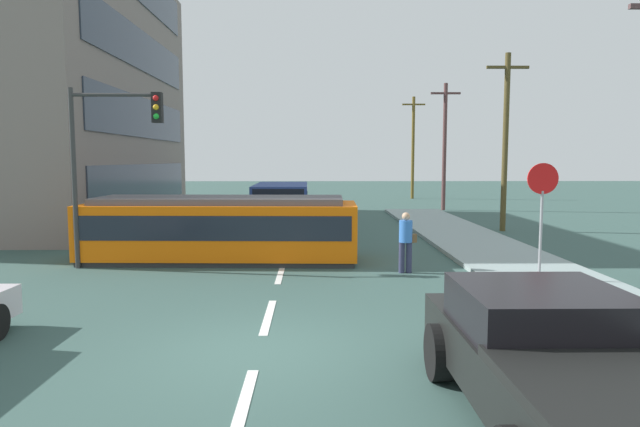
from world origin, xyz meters
TOP-DOWN VIEW (x-y plane):
  - ground_plane at (0.00, 10.00)m, footprint 120.00×120.00m
  - sidewalk_curb_right at (6.80, 6.00)m, footprint 3.20×36.00m
  - lane_stripe_0 at (0.00, -2.00)m, footprint 0.16×2.40m
  - lane_stripe_1 at (0.00, 2.00)m, footprint 0.16×2.40m
  - lane_stripe_2 at (0.00, 6.00)m, footprint 0.16×2.40m
  - lane_stripe_3 at (0.00, 14.09)m, footprint 0.16×2.40m
  - lane_stripe_4 at (0.00, 20.09)m, footprint 0.16×2.40m
  - streetcar_tram at (-1.94, 8.09)m, footprint 8.33×2.79m
  - city_bus at (-0.65, 17.99)m, footprint 2.60×5.83m
  - pedestrian_crossing at (3.43, 6.19)m, footprint 0.51×0.36m
  - pickup_truck_parked at (3.67, -2.61)m, footprint 2.29×5.00m
  - parked_sedan_mid at (-5.36, 12.06)m, footprint 2.05×4.12m
  - parked_sedan_far at (-5.41, 18.53)m, footprint 2.18×4.25m
  - stop_sign at (6.50, 4.69)m, footprint 0.76×0.07m
  - traffic_light_mast at (-4.86, 6.95)m, footprint 2.61×0.33m
  - utility_pole_mid at (9.16, 14.99)m, footprint 1.80×0.24m
  - utility_pole_far at (8.90, 24.83)m, footprint 1.80×0.24m
  - utility_pole_distant at (8.80, 34.83)m, footprint 1.80×0.24m

SIDE VIEW (x-z plane):
  - ground_plane at x=0.00m, z-range 0.00..0.00m
  - lane_stripe_0 at x=0.00m, z-range 0.00..0.01m
  - lane_stripe_1 at x=0.00m, z-range 0.00..0.01m
  - lane_stripe_2 at x=0.00m, z-range 0.00..0.01m
  - lane_stripe_3 at x=0.00m, z-range 0.00..0.01m
  - lane_stripe_4 at x=0.00m, z-range 0.00..0.01m
  - sidewalk_curb_right at x=6.80m, z-range 0.00..0.14m
  - parked_sedan_mid at x=-5.36m, z-range 0.03..1.22m
  - parked_sedan_far at x=-5.41m, z-range 0.03..1.22m
  - pickup_truck_parked at x=3.67m, z-range 0.02..1.57m
  - pedestrian_crossing at x=3.43m, z-range 0.11..1.78m
  - streetcar_tram at x=-1.94m, z-range 0.03..2.00m
  - city_bus at x=-0.65m, z-range 0.14..2.06m
  - stop_sign at x=6.50m, z-range 0.75..3.63m
  - traffic_light_mast at x=-4.86m, z-range 1.01..6.10m
  - utility_pole_mid at x=9.16m, z-range 0.18..7.78m
  - utility_pole_far at x=8.90m, z-range 0.18..7.86m
  - utility_pole_distant at x=8.80m, z-range 0.18..8.18m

